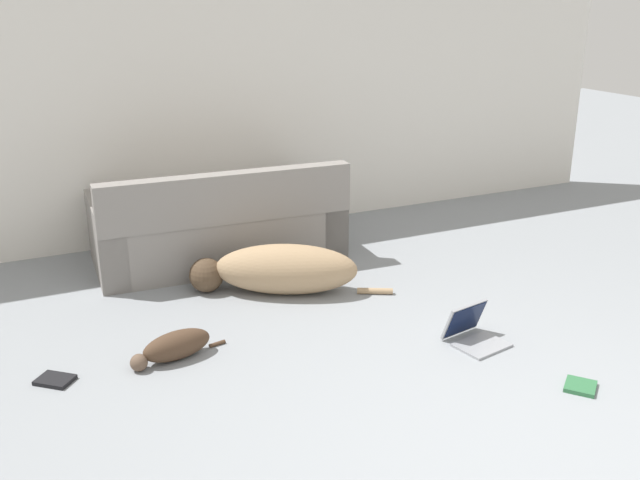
{
  "coord_description": "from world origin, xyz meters",
  "views": [
    {
      "loc": [
        -2.06,
        -1.97,
        2.06
      ],
      "look_at": [
        -0.2,
        1.99,
        0.52
      ],
      "focal_mm": 40.0,
      "sensor_mm": 36.0,
      "label": 1
    }
  ],
  "objects_px": {
    "couch": "(218,228)",
    "laptop_open": "(472,330)",
    "book_green": "(580,386)",
    "cat": "(174,346)",
    "book_black": "(55,380)",
    "dog": "(278,270)"
  },
  "relations": [
    {
      "from": "cat",
      "to": "laptop_open",
      "type": "height_order",
      "value": "laptop_open"
    },
    {
      "from": "dog",
      "to": "book_black",
      "type": "distance_m",
      "value": 1.72
    },
    {
      "from": "couch",
      "to": "book_black",
      "type": "height_order",
      "value": "couch"
    },
    {
      "from": "dog",
      "to": "laptop_open",
      "type": "distance_m",
      "value": 1.45
    },
    {
      "from": "book_black",
      "to": "book_green",
      "type": "distance_m",
      "value": 2.9
    },
    {
      "from": "book_black",
      "to": "book_green",
      "type": "relative_size",
      "value": 1.04
    },
    {
      "from": "couch",
      "to": "book_green",
      "type": "height_order",
      "value": "couch"
    },
    {
      "from": "laptop_open",
      "to": "book_green",
      "type": "bearing_deg",
      "value": -84.88
    },
    {
      "from": "dog",
      "to": "cat",
      "type": "distance_m",
      "value": 1.14
    },
    {
      "from": "book_black",
      "to": "cat",
      "type": "bearing_deg",
      "value": -2.34
    },
    {
      "from": "cat",
      "to": "book_black",
      "type": "height_order",
      "value": "cat"
    },
    {
      "from": "couch",
      "to": "laptop_open",
      "type": "xyz_separation_m",
      "value": [
        0.98,
        -2.03,
        -0.19
      ]
    },
    {
      "from": "dog",
      "to": "laptop_open",
      "type": "bearing_deg",
      "value": 151.04
    },
    {
      "from": "book_green",
      "to": "laptop_open",
      "type": "bearing_deg",
      "value": 106.07
    },
    {
      "from": "cat",
      "to": "book_black",
      "type": "relative_size",
      "value": 2.54
    },
    {
      "from": "cat",
      "to": "laptop_open",
      "type": "xyz_separation_m",
      "value": [
        1.72,
        -0.55,
        -0.01
      ]
    },
    {
      "from": "dog",
      "to": "book_black",
      "type": "bearing_deg",
      "value": 49.02
    },
    {
      "from": "dog",
      "to": "book_black",
      "type": "xyz_separation_m",
      "value": [
        -1.59,
        -0.63,
        -0.16
      ]
    },
    {
      "from": "book_black",
      "to": "laptop_open",
      "type": "bearing_deg",
      "value": -13.66
    },
    {
      "from": "laptop_open",
      "to": "book_green",
      "type": "xyz_separation_m",
      "value": [
        0.2,
        -0.71,
        -0.06
      ]
    },
    {
      "from": "couch",
      "to": "dog",
      "type": "xyz_separation_m",
      "value": [
        0.18,
        -0.82,
        -0.09
      ]
    },
    {
      "from": "couch",
      "to": "dog",
      "type": "height_order",
      "value": "couch"
    }
  ]
}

